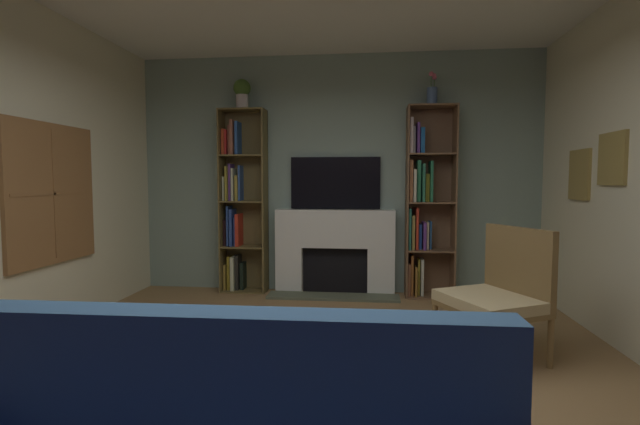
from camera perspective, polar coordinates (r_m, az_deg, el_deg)
name	(u,v)px	position (r m, az deg, el deg)	size (l,w,h in m)	color
ground_plane	(299,405)	(2.98, -2.65, -23.02)	(6.88, 6.88, 0.00)	olive
wall_back_accent	(336,174)	(5.53, 2.01, 4.81)	(4.91, 0.06, 2.86)	gray
fireplace	(335,250)	(5.46, 1.88, -4.73)	(1.52, 0.50, 1.01)	white
tv	(335,183)	(5.47, 1.96, 3.74)	(1.07, 0.06, 0.62)	black
bookshelf_left	(240,205)	(5.62, -10.08, 0.88)	(0.55, 0.28, 2.21)	brown
bookshelf_right	(424,205)	(5.41, 12.93, 0.89)	(0.55, 0.32, 2.21)	brown
potted_plant	(242,92)	(5.65, -9.78, 14.72)	(0.20, 0.20, 0.35)	silver
vase_with_flowers	(432,94)	(5.47, 13.93, 14.27)	(0.12, 0.12, 0.38)	#4E6C9C
armchair	(499,292)	(3.78, 21.65, -9.28)	(0.83, 0.87, 0.99)	brown
coffee_table	(274,385)	(2.40, -5.77, -20.81)	(0.72, 0.41, 0.42)	#90714E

